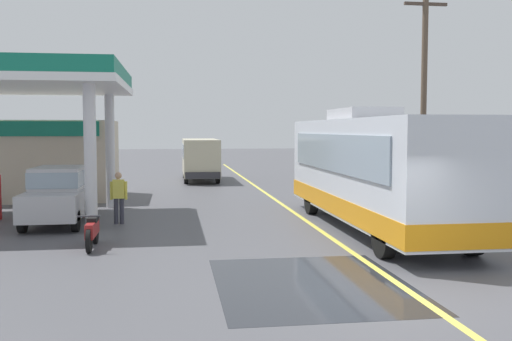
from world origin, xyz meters
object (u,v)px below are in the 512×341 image
at_px(coach_bus_main, 373,172).
at_px(car_at_pump, 59,192).
at_px(pedestrian_near_pump, 119,195).
at_px(motorcycle_parked_forecourt, 92,231).
at_px(minibus_opposing_lane, 200,156).

bearing_deg(coach_bus_main, car_at_pump, 166.15).
bearing_deg(pedestrian_near_pump, motorcycle_parked_forecourt, -94.87).
bearing_deg(motorcycle_parked_forecourt, pedestrian_near_pump, 85.13).
bearing_deg(motorcycle_parked_forecourt, coach_bus_main, 11.96).
distance_m(minibus_opposing_lane, pedestrian_near_pump, 15.73).
bearing_deg(minibus_opposing_lane, coach_bus_main, -75.84).
distance_m(coach_bus_main, motorcycle_parked_forecourt, 8.32).
relative_size(minibus_opposing_lane, pedestrian_near_pump, 3.69).
bearing_deg(pedestrian_near_pump, coach_bus_main, -15.01).
xyz_separation_m(car_at_pump, pedestrian_near_pump, (1.89, -0.30, -0.08)).
bearing_deg(minibus_opposing_lane, pedestrian_near_pump, -102.20).
distance_m(motorcycle_parked_forecourt, pedestrian_near_pump, 3.82).
xyz_separation_m(coach_bus_main, car_at_pump, (-9.61, 2.37, -0.71)).
bearing_deg(coach_bus_main, pedestrian_near_pump, 164.99).
relative_size(coach_bus_main, pedestrian_near_pump, 6.65).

